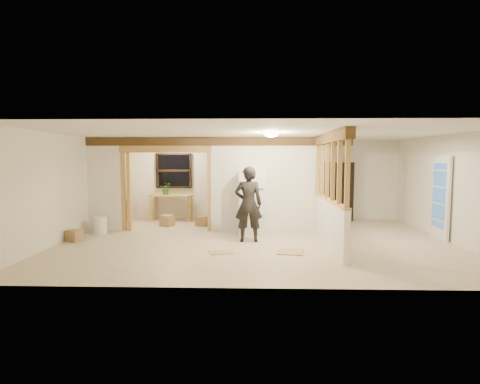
{
  "coord_description": "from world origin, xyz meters",
  "views": [
    {
      "loc": [
        -0.14,
        -8.68,
        1.93
      ],
      "look_at": [
        -0.4,
        0.4,
        1.12
      ],
      "focal_mm": 28.0,
      "sensor_mm": 36.0,
      "label": 1
    }
  ],
  "objects_px": {
    "refrigerator": "(252,203)",
    "shop_vac": "(124,210)",
    "work_table": "(172,208)",
    "bookshelf": "(338,191)",
    "woman": "(248,204)"
  },
  "relations": [
    {
      "from": "work_table",
      "to": "bookshelf",
      "type": "distance_m",
      "value": 5.23
    },
    {
      "from": "work_table",
      "to": "shop_vac",
      "type": "xyz_separation_m",
      "value": [
        -1.49,
        -0.05,
        -0.09
      ]
    },
    {
      "from": "refrigerator",
      "to": "shop_vac",
      "type": "height_order",
      "value": "refrigerator"
    },
    {
      "from": "woman",
      "to": "work_table",
      "type": "relative_size",
      "value": 1.37
    },
    {
      "from": "work_table",
      "to": "bookshelf",
      "type": "height_order",
      "value": "bookshelf"
    },
    {
      "from": "refrigerator",
      "to": "work_table",
      "type": "distance_m",
      "value": 3.29
    },
    {
      "from": "refrigerator",
      "to": "work_table",
      "type": "height_order",
      "value": "refrigerator"
    },
    {
      "from": "refrigerator",
      "to": "bookshelf",
      "type": "bearing_deg",
      "value": 39.54
    },
    {
      "from": "woman",
      "to": "bookshelf",
      "type": "xyz_separation_m",
      "value": [
        2.77,
        3.11,
        0.03
      ]
    },
    {
      "from": "work_table",
      "to": "woman",
      "type": "bearing_deg",
      "value": -38.58
    },
    {
      "from": "refrigerator",
      "to": "work_table",
      "type": "xyz_separation_m",
      "value": [
        -2.52,
        2.06,
        -0.41
      ]
    },
    {
      "from": "woman",
      "to": "work_table",
      "type": "distance_m",
      "value": 3.86
    },
    {
      "from": "shop_vac",
      "to": "bookshelf",
      "type": "xyz_separation_m",
      "value": [
        6.7,
        0.2,
        0.6
      ]
    },
    {
      "from": "work_table",
      "to": "bookshelf",
      "type": "bearing_deg",
      "value": 13.63
    },
    {
      "from": "work_table",
      "to": "bookshelf",
      "type": "relative_size",
      "value": 0.7
    }
  ]
}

